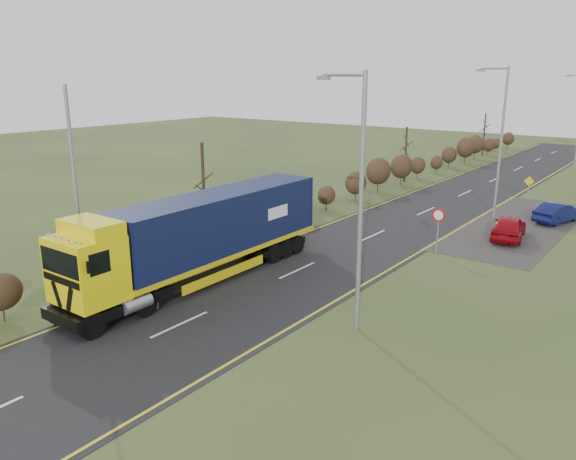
% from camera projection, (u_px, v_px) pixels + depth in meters
% --- Properties ---
extents(ground, '(160.00, 160.00, 0.00)m').
position_uv_depth(ground, '(246.00, 295.00, 25.46)').
color(ground, '#303F1B').
rests_on(ground, ground).
extents(road, '(8.00, 120.00, 0.02)m').
position_uv_depth(road, '(357.00, 243.00, 33.17)').
color(road, black).
rests_on(road, ground).
extents(layby, '(6.00, 18.00, 0.02)m').
position_uv_depth(layby, '(518.00, 225.00, 37.13)').
color(layby, '#2A2826').
rests_on(layby, ground).
extents(lane_markings, '(7.52, 116.00, 0.01)m').
position_uv_depth(lane_markings, '(354.00, 244.00, 32.93)').
color(lane_markings, gold).
rests_on(lane_markings, road).
extents(hedgerow, '(2.24, 102.04, 6.05)m').
position_uv_depth(hedgerow, '(256.00, 209.00, 34.58)').
color(hedgerow, black).
rests_on(hedgerow, ground).
extents(lorry, '(2.96, 15.24, 4.24)m').
position_uv_depth(lorry, '(202.00, 233.00, 26.52)').
color(lorry, black).
rests_on(lorry, ground).
extents(car_red_hatchback, '(2.43, 4.55, 1.47)m').
position_uv_depth(car_red_hatchback, '(509.00, 227.00, 33.91)').
color(car_red_hatchback, '#96070F').
rests_on(car_red_hatchback, ground).
extents(car_blue_sedan, '(2.59, 4.29, 1.34)m').
position_uv_depth(car_blue_sedan, '(558.00, 213.00, 37.73)').
color(car_blue_sedan, '#0B0E3E').
rests_on(car_blue_sedan, ground).
extents(streetlight_near, '(2.08, 0.20, 9.79)m').
position_uv_depth(streetlight_near, '(358.00, 193.00, 20.70)').
color(streetlight_near, gray).
rests_on(streetlight_near, ground).
extents(streetlight_mid, '(2.16, 0.20, 10.19)m').
position_uv_depth(streetlight_mid, '(500.00, 136.00, 37.48)').
color(streetlight_mid, gray).
rests_on(streetlight_mid, ground).
extents(left_pole, '(0.16, 0.16, 9.27)m').
position_uv_depth(left_pole, '(76.00, 197.00, 23.73)').
color(left_pole, gray).
rests_on(left_pole, ground).
extents(speed_sign, '(0.73, 0.10, 2.64)m').
position_uv_depth(speed_sign, '(438.00, 222.00, 30.57)').
color(speed_sign, gray).
rests_on(speed_sign, ground).
extents(warning_board, '(0.77, 0.11, 2.03)m').
position_uv_depth(warning_board, '(529.00, 186.00, 43.68)').
color(warning_board, gray).
rests_on(warning_board, ground).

